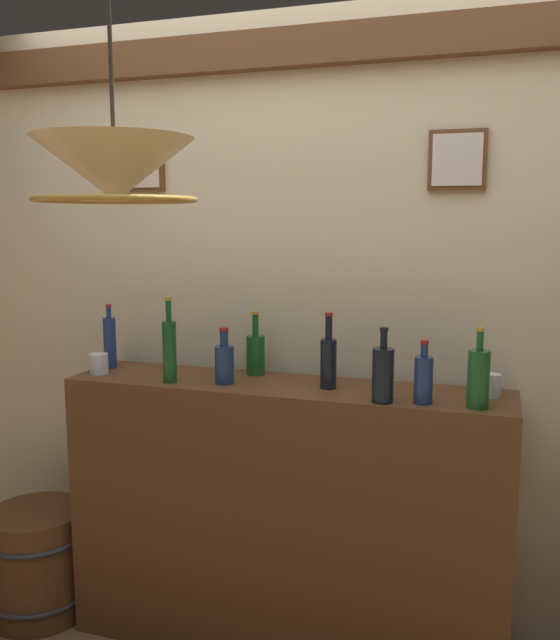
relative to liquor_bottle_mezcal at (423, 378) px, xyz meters
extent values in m
cube|color=beige|center=(-0.52, 0.37, 0.09)|extent=(3.24, 0.08, 2.46)
cube|color=brown|center=(-0.52, 0.31, 1.16)|extent=(3.24, 0.10, 0.14)
cube|color=brown|center=(-1.23, 0.32, 0.73)|extent=(0.25, 0.03, 0.19)
cube|color=beige|center=(-1.23, 0.30, 0.73)|extent=(0.22, 0.01, 0.16)
cube|color=brown|center=(0.06, 0.32, 0.73)|extent=(0.20, 0.03, 0.21)
cube|color=beige|center=(0.06, 0.30, 0.73)|extent=(0.17, 0.01, 0.18)
cube|color=brown|center=(-0.52, 0.10, -0.61)|extent=(1.67, 0.36, 1.06)
cylinder|color=navy|center=(0.00, 0.00, -0.01)|extent=(0.06, 0.06, 0.16)
cylinder|color=navy|center=(0.00, 0.00, 0.10)|extent=(0.02, 0.02, 0.04)
cylinder|color=maroon|center=(0.00, 0.00, 0.12)|extent=(0.03, 0.03, 0.01)
cylinder|color=#1A5625|center=(0.17, 0.00, 0.01)|extent=(0.07, 0.07, 0.19)
cylinder|color=#1A5625|center=(0.17, 0.00, 0.14)|extent=(0.02, 0.02, 0.06)
cylinder|color=#B7932D|center=(0.17, 0.00, 0.17)|extent=(0.03, 0.03, 0.01)
cylinder|color=black|center=(-0.35, 0.10, 0.01)|extent=(0.06, 0.06, 0.18)
cylinder|color=black|center=(-0.35, 0.10, 0.14)|extent=(0.03, 0.03, 0.09)
cylinder|color=maroon|center=(-0.35, 0.10, 0.19)|extent=(0.03, 0.03, 0.01)
cylinder|color=navy|center=(-1.29, 0.15, 0.02)|extent=(0.05, 0.05, 0.21)
cylinder|color=navy|center=(-1.29, 0.15, 0.15)|extent=(0.02, 0.02, 0.04)
cylinder|color=maroon|center=(-1.29, 0.15, 0.17)|extent=(0.02, 0.02, 0.01)
cylinder|color=#174F25|center=(-0.94, 0.00, 0.03)|extent=(0.05, 0.05, 0.23)
cylinder|color=#174F25|center=(-0.94, 0.00, 0.19)|extent=(0.02, 0.02, 0.08)
cylinder|color=#B7932D|center=(-0.94, 0.00, 0.23)|extent=(0.02, 0.02, 0.01)
cylinder|color=#185424|center=(-0.68, 0.22, -0.01)|extent=(0.07, 0.07, 0.15)
cylinder|color=#185424|center=(-0.68, 0.22, 0.11)|extent=(0.02, 0.02, 0.09)
cylinder|color=#B7932D|center=(-0.68, 0.22, 0.16)|extent=(0.03, 0.03, 0.01)
cylinder|color=black|center=(-0.13, -0.03, 0.01)|extent=(0.07, 0.07, 0.18)
cylinder|color=black|center=(-0.13, -0.03, 0.13)|extent=(0.02, 0.02, 0.06)
cylinder|color=black|center=(-0.13, -0.03, 0.16)|extent=(0.03, 0.03, 0.01)
cylinder|color=navy|center=(-0.74, 0.05, -0.01)|extent=(0.07, 0.07, 0.14)
cylinder|color=navy|center=(-0.74, 0.05, 0.09)|extent=(0.03, 0.03, 0.06)
cylinder|color=maroon|center=(-0.74, 0.05, 0.12)|extent=(0.04, 0.04, 0.01)
cylinder|color=silver|center=(-1.28, 0.05, -0.04)|extent=(0.08, 0.08, 0.08)
cylinder|color=silver|center=(0.22, 0.15, -0.04)|extent=(0.06, 0.06, 0.08)
cone|color=beige|center=(-0.81, -0.55, 0.66)|extent=(0.45, 0.45, 0.17)
cylinder|color=black|center=(-0.81, -0.55, 0.94)|extent=(0.01, 0.01, 0.39)
torus|color=#AD8433|center=(-0.81, -0.55, 0.58)|extent=(0.46, 0.46, 0.02)
cylinder|color=brown|center=(-1.58, -0.01, -0.91)|extent=(0.40, 0.40, 0.46)
torus|color=#333338|center=(-1.58, -0.01, -0.79)|extent=(0.43, 0.43, 0.02)
torus|color=#333338|center=(-1.58, -0.01, -1.04)|extent=(0.43, 0.43, 0.02)
camera|label=1|loc=(0.21, -2.21, 0.52)|focal=37.47mm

